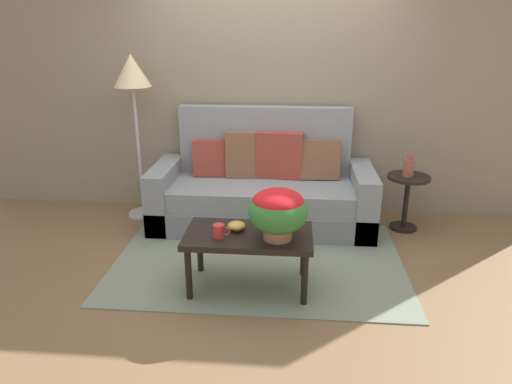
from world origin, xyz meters
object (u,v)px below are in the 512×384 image
floor_lamp (133,83)px  side_table (407,193)px  coffee_table (249,240)px  coffee_mug (219,231)px  potted_plant (278,210)px  snack_bowl (237,226)px  table_vase (409,167)px  couch (263,190)px

floor_lamp → side_table: bearing=-2.7°
coffee_table → coffee_mug: size_ratio=7.49×
side_table → potted_plant: potted_plant is taller
snack_bowl → table_vase: size_ratio=0.62×
coffee_table → floor_lamp: size_ratio=0.57×
couch → potted_plant: (0.20, -1.36, 0.34)m
side_table → coffee_table: bearing=-139.5°
couch → coffee_table: bearing=-90.9°
potted_plant → table_vase: 1.78m
side_table → coffee_mug: coffee_mug is taller
coffee_table → snack_bowl: snack_bowl is taller
coffee_table → side_table: 1.90m
coffee_table → snack_bowl: (-0.10, 0.04, 0.10)m
table_vase → potted_plant: bearing=-132.8°
couch → potted_plant: couch is taller
coffee_table → snack_bowl: size_ratio=6.98×
side_table → floor_lamp: (-2.71, 0.13, 1.01)m
couch → coffee_mug: (-0.23, -1.38, 0.16)m
couch → floor_lamp: size_ratio=1.31×
potted_plant → coffee_mug: potted_plant is taller
couch → side_table: size_ratio=3.94×
side_table → snack_bowl: 1.95m
couch → coffee_mug: size_ratio=17.12×
floor_lamp → table_vase: floor_lamp is taller
side_table → potted_plant: (-1.22, -1.31, 0.31)m
table_vase → snack_bowl: bearing=-142.0°
couch → floor_lamp: bearing=176.7°
floor_lamp → table_vase: 2.80m
couch → snack_bowl: couch is taller
coffee_table → side_table: side_table is taller
potted_plant → coffee_table: bearing=160.9°
snack_bowl → coffee_mug: bearing=-129.8°
couch → table_vase: 1.44m
couch → coffee_table: (-0.02, -1.29, 0.05)m
side_table → table_vase: (-0.01, -0.00, 0.26)m
coffee_mug → snack_bowl: coffee_mug is taller
table_vase → couch: bearing=177.7°
coffee_table → potted_plant: potted_plant is taller
snack_bowl → table_vase: 1.94m
side_table → potted_plant: size_ratio=1.28×
coffee_table → coffee_mug: bearing=-155.7°
floor_lamp → coffee_mug: floor_lamp is taller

